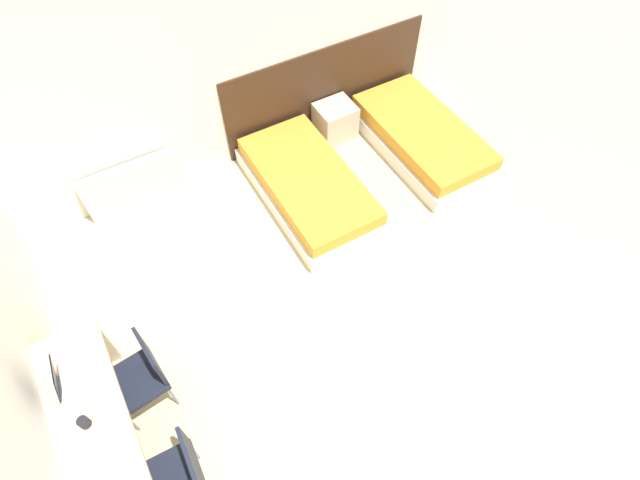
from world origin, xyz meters
The scene contains 11 objects.
wall_back centered at (0.00, 4.36, 1.35)m, with size 6.20×0.05×2.70m.
headboard_panel centered at (1.20, 4.33, 0.56)m, with size 2.70×0.03×1.13m.
bed_near_window centered at (0.40, 3.34, 0.18)m, with size 0.99×1.90×0.37m.
bed_near_door centered at (2.01, 3.34, 0.18)m, with size 0.99×1.90×0.37m.
nightstand centered at (1.20, 4.09, 0.23)m, with size 0.46×0.41×0.46m.
radiator centered at (-1.35, 4.24, 0.29)m, with size 1.07×0.12×0.58m.
desk centered at (-2.33, 1.54, 0.59)m, with size 0.53×1.95×0.76m.
chair_near_laptop centered at (-1.94, 1.98, 0.50)m, with size 0.49×0.49×0.87m.
chair_near_notebook centered at (-1.94, 1.10, 0.50)m, with size 0.46×0.46×0.87m.
laptop centered at (-2.34, 2.02, 0.83)m, with size 0.36×0.26×0.34m.
mug centered at (-2.36, 1.68, 0.81)m, with size 0.08×0.08×0.09m.
Camera 1 is at (-1.40, -0.04, 4.46)m, focal length 28.00 mm.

